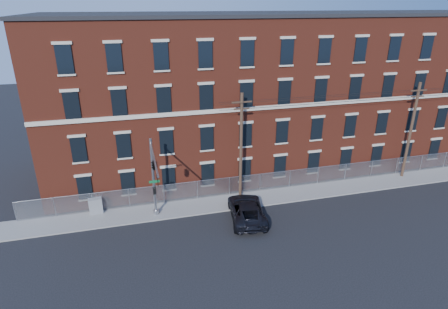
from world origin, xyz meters
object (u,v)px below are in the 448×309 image
Objects in this scene: utility_pole_near at (241,145)px; pickup_truck at (247,210)px; traffic_signal_mast at (154,170)px; utility_cabinet at (96,206)px.

utility_pole_near is 5.79m from pickup_truck.
pickup_truck is (7.48, -0.19, -4.55)m from traffic_signal_mast.
utility_pole_near is (8.00, 3.42, -0.05)m from traffic_signal_mast.
utility_pole_near reaches higher than traffic_signal_mast.
traffic_signal_mast is 0.70× the size of utility_pole_near.
utility_pole_near is at bearing -6.95° from utility_cabinet.
traffic_signal_mast is 8.76m from pickup_truck.
traffic_signal_mast is 1.17× the size of pickup_truck.
utility_cabinet is at bearing -9.27° from pickup_truck.
utility_pole_near is 1.66× the size of pickup_truck.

